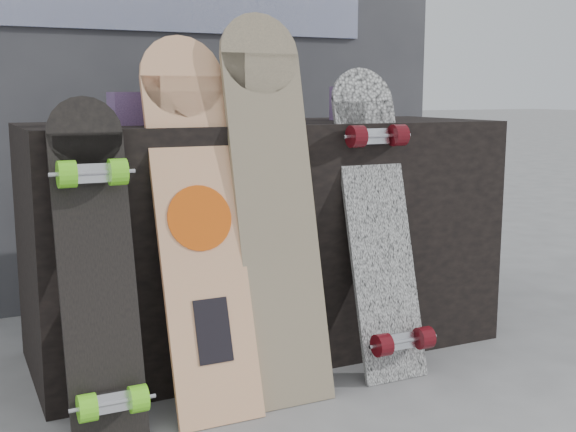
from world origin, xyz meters
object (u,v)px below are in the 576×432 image
longboard_cascadia (379,218)px  longboard_celtic (274,193)px  vendor_table (266,236)px  skateboard_dark (97,265)px  longboard_geisha (198,213)px

longboard_cascadia → longboard_celtic: bearing=179.6°
vendor_table → skateboard_dark: (-0.66, -0.41, 0.06)m
longboard_celtic → longboard_geisha: bearing=-179.7°
skateboard_dark → longboard_celtic: bearing=6.7°
longboard_cascadia → skateboard_dark: longboard_cascadia is taller
longboard_cascadia → skateboard_dark: bearing=-176.2°
longboard_cascadia → skateboard_dark: size_ratio=1.10×
longboard_cascadia → vendor_table: bearing=124.5°
vendor_table → longboard_geisha: longboard_geisha is taller
longboard_geisha → vendor_table: bearing=43.9°
vendor_table → longboard_geisha: 0.53m
longboard_geisha → skateboard_dark: (-0.30, -0.06, -0.11)m
vendor_table → longboard_celtic: bearing=-110.0°
longboard_geisha → skateboard_dark: longboard_geisha is taller
longboard_celtic → longboard_cascadia: size_ratio=1.16×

